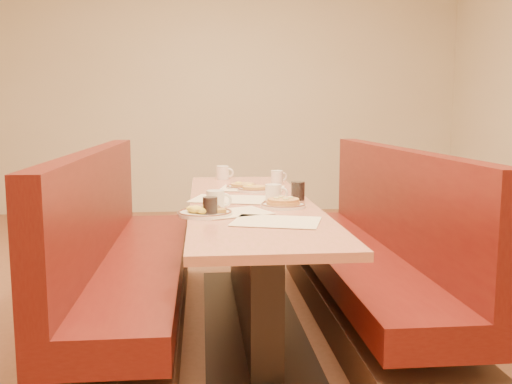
{
  "coord_description": "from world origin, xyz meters",
  "views": [
    {
      "loc": [
        -0.28,
        -3.25,
        1.26
      ],
      "look_at": [
        0.0,
        -0.33,
        0.85
      ],
      "focal_mm": 40.0,
      "sensor_mm": 36.0,
      "label": 1
    }
  ],
  "objects": [
    {
      "name": "extra_plate_far",
      "position": [
        -0.01,
        0.55,
        0.77
      ],
      "size": [
        0.23,
        0.23,
        0.05
      ],
      "rotation": [
        0.0,
        0.0,
        0.42
      ],
      "color": "white",
      "rests_on": "diner_table"
    },
    {
      "name": "placemat_far_left",
      "position": [
        -0.12,
        0.07,
        0.75
      ],
      "size": [
        0.5,
        0.43,
        0.0
      ],
      "primitive_type": "cube",
      "rotation": [
        0.0,
        0.0,
        -0.28
      ],
      "color": "#FFEDC7",
      "rests_on": "diner_table"
    },
    {
      "name": "booth_right",
      "position": [
        0.73,
        0.0,
        0.36
      ],
      "size": [
        0.55,
        2.5,
        1.05
      ],
      "color": "#4C3326",
      "rests_on": "ground"
    },
    {
      "name": "soda_tumbler_near",
      "position": [
        -0.24,
        -0.48,
        0.8
      ],
      "size": [
        0.07,
        0.07,
        0.1
      ],
      "color": "black",
      "rests_on": "diner_table"
    },
    {
      "name": "coffee_mug_a",
      "position": [
        0.13,
        -0.03,
        0.8
      ],
      "size": [
        0.13,
        0.09,
        0.1
      ],
      "rotation": [
        0.0,
        0.0,
        -0.23
      ],
      "color": "white",
      "rests_on": "diner_table"
    },
    {
      "name": "placemat_far_right",
      "position": [
        0.05,
        0.53,
        0.75
      ],
      "size": [
        0.48,
        0.39,
        0.0
      ],
      "primitive_type": "cube",
      "rotation": [
        0.0,
        0.0,
        -0.21
      ],
      "color": "#FFEDC7",
      "rests_on": "diner_table"
    },
    {
      "name": "extra_plate_mid",
      "position": [
        0.06,
        0.42,
        0.77
      ],
      "size": [
        0.22,
        0.22,
        0.04
      ],
      "rotation": [
        0.0,
        0.0,
        0.09
      ],
      "color": "white",
      "rests_on": "diner_table"
    },
    {
      "name": "placemat_near_right",
      "position": [
        0.07,
        -0.64,
        0.75
      ],
      "size": [
        0.47,
        0.4,
        0.0
      ],
      "primitive_type": "cube",
      "rotation": [
        0.0,
        0.0,
        -0.29
      ],
      "color": "#FFEDC7",
      "rests_on": "diner_table"
    },
    {
      "name": "placemat_near_left",
      "position": [
        -0.12,
        -0.39,
        0.75
      ],
      "size": [
        0.43,
        0.38,
        0.0
      ],
      "primitive_type": "cube",
      "rotation": [
        0.0,
        0.0,
        0.41
      ],
      "color": "#FFEDC7",
      "rests_on": "diner_table"
    },
    {
      "name": "coffee_mug_c",
      "position": [
        0.27,
        0.82,
        0.8
      ],
      "size": [
        0.12,
        0.09,
        0.09
      ],
      "rotation": [
        0.0,
        0.0,
        0.22
      ],
      "color": "white",
      "rests_on": "diner_table"
    },
    {
      "name": "eggs_plate",
      "position": [
        -0.27,
        -0.44,
        0.77
      ],
      "size": [
        0.27,
        0.27,
        0.06
      ],
      "rotation": [
        0.0,
        0.0,
        0.18
      ],
      "color": "white",
      "rests_on": "diner_table"
    },
    {
      "name": "diner_table",
      "position": [
        0.0,
        0.0,
        0.37
      ],
      "size": [
        0.7,
        2.5,
        0.75
      ],
      "color": "black",
      "rests_on": "ground"
    },
    {
      "name": "coffee_mug_b",
      "position": [
        -0.21,
        -0.27,
        0.8
      ],
      "size": [
        0.14,
        0.1,
        0.1
      ],
      "rotation": [
        0.0,
        0.0,
        0.01
      ],
      "color": "white",
      "rests_on": "diner_table"
    },
    {
      "name": "booth_left",
      "position": [
        -0.73,
        0.0,
        0.36
      ],
      "size": [
        0.55,
        2.5,
        1.05
      ],
      "color": "#4C3326",
      "rests_on": "ground"
    },
    {
      "name": "coffee_mug_d",
      "position": [
        -0.12,
        1.1,
        0.8
      ],
      "size": [
        0.13,
        0.1,
        0.1
      ],
      "rotation": [
        0.0,
        0.0,
        -0.34
      ],
      "color": "white",
      "rests_on": "diner_table"
    },
    {
      "name": "soda_tumbler_mid",
      "position": [
        0.28,
        0.02,
        0.8
      ],
      "size": [
        0.08,
        0.08,
        0.11
      ],
      "color": "black",
      "rests_on": "diner_table"
    },
    {
      "name": "ground",
      "position": [
        0.0,
        0.0,
        0.0
      ],
      "size": [
        8.0,
        8.0,
        0.0
      ],
      "primitive_type": "plane",
      "color": "#9E6647",
      "rests_on": "ground"
    },
    {
      "name": "pancake_plate",
      "position": [
        0.16,
        -0.22,
        0.77
      ],
      "size": [
        0.25,
        0.25,
        0.06
      ],
      "rotation": [
        0.0,
        0.0,
        -0.28
      ],
      "color": "white",
      "rests_on": "diner_table"
    }
  ]
}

